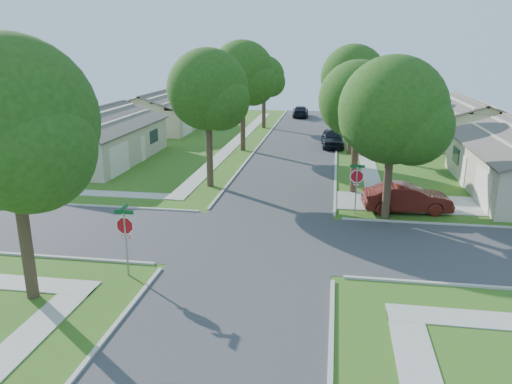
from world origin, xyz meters
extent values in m
plane|color=#3E5F19|center=(0.00, 0.00, 0.00)|extent=(100.00, 100.00, 0.00)
cube|color=#333335|center=(0.00, 0.00, 0.00)|extent=(7.00, 100.00, 0.02)
cube|color=#9E9B91|center=(6.10, 26.00, 0.02)|extent=(1.20, 40.00, 0.04)
cube|color=#9E9B91|center=(-6.10, 26.00, 0.02)|extent=(1.20, 40.00, 0.04)
cube|color=#9E9B91|center=(7.90, 7.10, 0.03)|extent=(8.80, 3.60, 0.05)
cube|color=gray|center=(-4.70, -4.70, 1.35)|extent=(0.06, 0.06, 2.70)
cylinder|color=white|center=(-4.70, -4.70, 2.15)|extent=(1.05, 0.02, 1.05)
cylinder|color=#AF0C19|center=(-4.70, -4.70, 2.15)|extent=(0.90, 0.03, 0.90)
cube|color=#AF0C19|center=(-4.70, -4.70, 1.68)|extent=(0.34, 0.03, 0.12)
cube|color=white|center=(-4.70, -4.70, 1.68)|extent=(0.30, 0.03, 0.08)
cube|color=#0C5426|center=(-4.70, -4.70, 2.72)|extent=(0.80, 0.02, 0.16)
cube|color=#0C5426|center=(-4.70, -4.70, 2.90)|extent=(0.02, 0.80, 0.16)
cube|color=gray|center=(4.70, 4.70, 1.35)|extent=(0.06, 0.06, 2.70)
cylinder|color=white|center=(4.70, 4.70, 2.15)|extent=(1.05, 0.02, 1.05)
cylinder|color=#AF0C19|center=(4.70, 4.70, 2.15)|extent=(0.90, 0.03, 0.90)
cube|color=#AF0C19|center=(4.70, 4.70, 1.68)|extent=(0.34, 0.03, 0.12)
cube|color=white|center=(4.70, 4.70, 1.68)|extent=(0.30, 0.03, 0.08)
cube|color=#0C5426|center=(4.70, 4.70, 2.72)|extent=(0.80, 0.02, 0.16)
cube|color=#0C5426|center=(4.70, 4.70, 2.90)|extent=(0.02, 0.80, 0.16)
cylinder|color=#38281C|center=(4.70, 9.00, 1.98)|extent=(0.44, 0.44, 3.95)
sphere|color=#1F3F0F|center=(4.70, 9.00, 5.88)|extent=(4.80, 4.80, 4.80)
sphere|color=#1F3F0F|center=(5.54, 8.52, 5.28)|extent=(3.46, 3.46, 3.46)
sphere|color=#1F3F0F|center=(3.98, 9.60, 5.40)|extent=(3.26, 3.26, 3.26)
cylinder|color=#38281C|center=(4.70, 21.00, 2.15)|extent=(0.44, 0.44, 4.30)
sphere|color=#1F3F0F|center=(4.70, 21.00, 6.51)|extent=(5.40, 5.40, 5.40)
sphere|color=#1F3F0F|center=(5.65, 20.46, 5.84)|extent=(3.89, 3.89, 3.89)
sphere|color=#1F3F0F|center=(3.89, 21.68, 5.97)|extent=(3.67, 3.67, 3.67)
cylinder|color=#38281C|center=(4.70, 34.00, 2.10)|extent=(0.44, 0.44, 4.20)
sphere|color=#1F3F0F|center=(4.70, 34.00, 6.22)|extent=(5.00, 5.00, 5.00)
sphere|color=#1F3F0F|center=(5.58, 33.50, 5.60)|extent=(3.60, 3.60, 3.60)
sphere|color=#1F3F0F|center=(3.95, 34.62, 5.72)|extent=(3.40, 3.40, 3.40)
cylinder|color=#38281C|center=(-4.70, 9.00, 2.12)|extent=(0.44, 0.44, 4.25)
sphere|color=#1F3F0F|center=(-4.70, 9.00, 6.37)|extent=(5.20, 5.20, 5.20)
sphere|color=#1F3F0F|center=(-3.79, 8.48, 5.72)|extent=(3.74, 3.74, 3.74)
sphere|color=#1F3F0F|center=(-5.48, 9.65, 5.85)|extent=(3.54, 3.54, 3.54)
cylinder|color=#38281C|center=(-4.70, 21.00, 2.22)|extent=(0.44, 0.44, 4.44)
sphere|color=#1F3F0F|center=(-4.70, 21.00, 6.76)|extent=(5.60, 5.60, 5.60)
sphere|color=#1F3F0F|center=(-3.72, 20.44, 6.06)|extent=(4.03, 4.03, 4.03)
sphere|color=#1F3F0F|center=(-5.54, 21.70, 6.20)|extent=(3.81, 3.81, 3.81)
cylinder|color=#38281C|center=(-4.70, 34.00, 1.95)|extent=(0.44, 0.44, 3.90)
sphere|color=#1F3F0F|center=(-4.70, 34.00, 5.74)|extent=(4.60, 4.60, 4.60)
sphere|color=#1F3F0F|center=(-3.90, 33.54, 5.16)|extent=(3.31, 3.31, 3.31)
sphere|color=#1F3F0F|center=(-5.39, 34.58, 5.28)|extent=(3.13, 3.13, 3.13)
cylinder|color=#38281C|center=(-7.50, -7.00, 2.02)|extent=(0.44, 0.44, 4.04)
sphere|color=#1F3F0F|center=(-7.50, -7.00, 6.55)|extent=(6.00, 6.00, 6.00)
sphere|color=#1F3F0F|center=(-6.45, -7.60, 5.80)|extent=(4.32, 4.32, 4.32)
sphere|color=#1F3F0F|center=(-8.40, -6.25, 5.95)|extent=(4.08, 4.08, 4.08)
cylinder|color=#38281C|center=(6.30, 4.20, 1.77)|extent=(0.44, 0.44, 3.54)
sphere|color=#1F3F0F|center=(6.30, 4.20, 5.86)|extent=(5.60, 5.60, 5.60)
sphere|color=#1F3F0F|center=(7.28, 3.64, 5.16)|extent=(4.03, 4.03, 4.03)
sphere|color=#1F3F0F|center=(5.46, 4.90, 5.30)|extent=(3.81, 3.81, 3.81)
cube|color=#48423E|center=(14.00, 11.00, 3.45)|extent=(4.42, 13.60, 1.56)
cube|color=silver|center=(11.97, 7.10, 1.10)|extent=(0.06, 3.20, 2.20)
cube|color=silver|center=(11.97, 11.65, 1.00)|extent=(0.06, 0.90, 2.00)
cube|color=#1E2633|center=(11.97, 14.25, 1.55)|extent=(0.06, 1.80, 1.10)
cube|color=#B2A88C|center=(16.00, 29.00, 1.40)|extent=(8.00, 13.00, 2.80)
cube|color=#48423E|center=(18.00, 29.00, 3.45)|extent=(4.42, 13.60, 1.56)
cube|color=#48423E|center=(14.00, 29.00, 3.45)|extent=(4.42, 13.60, 1.56)
cube|color=silver|center=(11.97, 25.10, 1.10)|extent=(0.06, 3.20, 2.20)
cube|color=silver|center=(11.97, 29.65, 1.00)|extent=(0.06, 0.90, 2.00)
cube|color=#1E2633|center=(11.97, 32.25, 1.55)|extent=(0.06, 1.80, 1.10)
cube|color=#B2A88C|center=(-16.00, 15.00, 1.40)|extent=(8.00, 13.00, 2.80)
cube|color=#48423E|center=(-14.00, 15.00, 3.45)|extent=(4.42, 13.60, 1.56)
cube|color=#48423E|center=(-18.00, 15.00, 3.45)|extent=(4.42, 13.60, 1.56)
cube|color=silver|center=(-11.97, 11.10, 1.10)|extent=(0.06, 3.20, 2.20)
cube|color=silver|center=(-11.97, 15.65, 1.00)|extent=(0.06, 0.90, 2.00)
cube|color=#1E2633|center=(-11.97, 18.25, 1.55)|extent=(0.06, 1.80, 1.10)
cube|color=#B2A88C|center=(-16.00, 32.00, 1.40)|extent=(8.00, 13.00, 2.80)
cube|color=#48423E|center=(-14.00, 32.00, 3.45)|extent=(4.42, 13.60, 1.56)
cube|color=#48423E|center=(-18.00, 32.00, 3.45)|extent=(4.42, 13.60, 1.56)
cube|color=silver|center=(-11.97, 28.10, 1.10)|extent=(0.06, 3.20, 2.20)
cube|color=silver|center=(-11.97, 32.65, 1.00)|extent=(0.06, 0.90, 2.00)
cube|color=#1E2633|center=(-11.97, 35.25, 1.55)|extent=(0.06, 1.80, 1.10)
imported|color=#531711|center=(7.56, 5.50, 0.80)|extent=(5.04, 2.25, 1.61)
imported|color=black|center=(3.20, 23.87, 0.83)|extent=(2.27, 4.97, 1.65)
imported|color=black|center=(-1.20, 43.63, 0.72)|extent=(2.24, 5.03, 1.43)
camera|label=1|loc=(3.41, -22.29, 9.05)|focal=35.00mm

